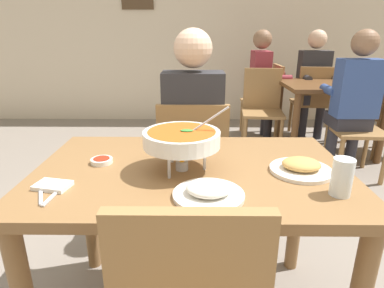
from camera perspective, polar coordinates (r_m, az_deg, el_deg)
name	(u,v)px	position (r m, az deg, el deg)	size (l,w,h in m)	color
cafe_rear_partition	(195,15)	(4.89, 0.47, 21.78)	(10.00, 0.10, 3.00)	beige
dining_table_main	(192,194)	(1.36, -0.07, -8.85)	(1.26, 0.81, 0.77)	brown
chair_diner_main	(193,162)	(2.05, 0.16, -3.11)	(0.44, 0.44, 0.90)	olive
diner_main	(193,124)	(2.00, 0.17, 3.51)	(0.40, 0.45, 1.31)	#2D2D38
curry_bowl	(182,139)	(1.25, -1.83, 0.88)	(0.33, 0.30, 0.26)	silver
rice_plate	(209,192)	(1.08, 2.94, -8.41)	(0.24, 0.24, 0.06)	white
appetizer_plate	(301,167)	(1.34, 18.70, -3.90)	(0.24, 0.24, 0.06)	white
sauce_dish	(102,161)	(1.40, -15.67, -2.84)	(0.09, 0.09, 0.02)	white
napkin_folded	(53,186)	(1.25, -23.39, -6.76)	(0.12, 0.08, 0.02)	white
fork_utensil	(41,193)	(1.22, -25.15, -7.89)	(0.01, 0.17, 0.01)	silver
spoon_utensil	(55,193)	(1.20, -22.97, -8.03)	(0.01, 0.17, 0.01)	silver
drink_glass	(342,179)	(1.19, 24.93, -5.62)	(0.07, 0.07, 0.13)	silver
dining_table_far	(329,96)	(3.80, 23.10, 7.77)	(1.00, 0.80, 0.77)	brown
chair_bg_left	(268,97)	(4.22, 13.21, 8.15)	(0.45, 0.45, 0.90)	olive
chair_bg_middle	(313,99)	(4.25, 20.61, 7.52)	(0.48, 0.48, 0.90)	olive
chair_bg_right	(355,120)	(3.35, 26.81, 3.76)	(0.47, 0.47, 0.90)	olive
chair_bg_corner	(262,105)	(3.73, 12.28, 6.82)	(0.48, 0.48, 0.90)	olive
patron_bg_left	(263,79)	(4.09, 12.43, 11.23)	(0.45, 0.40, 1.31)	#2D2D38
patron_bg_middle	(314,78)	(4.29, 20.73, 10.82)	(0.40, 0.45, 1.31)	#2D2D38
patron_bg_right	(354,96)	(3.23, 26.69, 7.58)	(0.40, 0.45, 1.31)	#2D2D38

